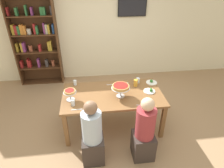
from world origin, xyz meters
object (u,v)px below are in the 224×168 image
at_px(diner_near_left, 93,137).
at_px(deep_dish_pizza_stand, 121,87).
at_px(television, 132,8).
at_px(water_glass_clear_near, 75,83).
at_px(cutlery_fork_far, 142,105).
at_px(bookshelf, 36,41).
at_px(beer_glass_amber_tall, 136,83).
at_px(cutlery_fork_near, 111,85).
at_px(water_glass_clear_spare, 138,80).
at_px(diner_near_right, 144,133).
at_px(personal_pizza_stand, 70,93).
at_px(cutlery_knife_far, 77,110).
at_px(cutlery_knife_near, 124,83).
at_px(water_glass_clear_far, 73,102).
at_px(dining_table, 113,97).
at_px(salad_plate_far_diner, 152,82).
at_px(salad_plate_near_diner, 150,91).

xyz_separation_m(diner_near_left, deep_dish_pizza_stand, (0.54, 0.68, 0.44)).
relative_size(television, water_glass_clear_near, 7.23).
bearing_deg(cutlery_fork_far, bookshelf, 141.45).
relative_size(beer_glass_amber_tall, cutlery_fork_near, 0.76).
height_order(water_glass_clear_near, water_glass_clear_spare, water_glass_clear_spare).
height_order(diner_near_left, diner_near_right, same).
bearing_deg(personal_pizza_stand, beer_glass_amber_tall, 14.87).
distance_m(water_glass_clear_near, cutlery_knife_far, 0.81).
bearing_deg(cutlery_knife_near, water_glass_clear_far, 39.16).
bearing_deg(dining_table, diner_near_right, -63.45).
bearing_deg(salad_plate_far_diner, beer_glass_amber_tall, -167.28).
height_order(dining_table, water_glass_clear_near, water_glass_clear_near).
relative_size(bookshelf, cutlery_knife_far, 12.29).
bearing_deg(diner_near_right, personal_pizza_stand, 58.67).
bearing_deg(water_glass_clear_spare, deep_dish_pizza_stand, -134.06).
distance_m(dining_table, bookshelf, 2.68).
bearing_deg(cutlery_knife_near, diner_near_right, 102.14).
bearing_deg(cutlery_fork_near, cutlery_knife_near, -174.34).
bearing_deg(water_glass_clear_near, salad_plate_far_diner, -4.03).
distance_m(diner_near_left, diner_near_right, 0.81).
height_order(deep_dish_pizza_stand, cutlery_knife_far, deep_dish_pizza_stand).
distance_m(water_glass_clear_far, cutlery_fork_far, 1.15).
bearing_deg(personal_pizza_stand, dining_table, 7.55).
relative_size(television, water_glass_clear_spare, 7.13).
distance_m(cutlery_fork_near, cutlery_fork_far, 0.85).
xyz_separation_m(diner_near_right, salad_plate_near_diner, (0.30, 0.78, 0.27)).
height_order(dining_table, beer_glass_amber_tall, beer_glass_amber_tall).
xyz_separation_m(salad_plate_near_diner, cutlery_knife_far, (-1.33, -0.38, -0.02)).
xyz_separation_m(diner_near_right, cutlery_fork_far, (0.04, 0.39, 0.25)).
bearing_deg(salad_plate_far_diner, water_glass_clear_far, -159.53).
relative_size(water_glass_clear_near, cutlery_fork_far, 0.56).
bearing_deg(dining_table, salad_plate_near_diner, -1.03).
xyz_separation_m(cutlery_knife_near, cutlery_fork_far, (0.16, -0.77, 0.00)).
relative_size(deep_dish_pizza_stand, cutlery_fork_far, 1.82).
distance_m(water_glass_clear_near, water_glass_clear_far, 0.68).
xyz_separation_m(water_glass_clear_spare, cutlery_knife_far, (-1.19, -0.74, -0.05)).
bearing_deg(cutlery_knife_near, beer_glass_amber_tall, 150.76).
distance_m(diner_near_right, water_glass_clear_near, 1.65).
relative_size(salad_plate_near_diner, salad_plate_far_diner, 0.99).
bearing_deg(water_glass_clear_near, cutlery_knife_near, -2.50).
bearing_deg(diner_near_right, deep_dish_pizza_stand, 20.94).
xyz_separation_m(salad_plate_far_diner, water_glass_clear_far, (-1.52, -0.57, 0.04)).
distance_m(water_glass_clear_spare, cutlery_knife_near, 0.28).
bearing_deg(water_glass_clear_far, salad_plate_far_diner, 20.47).
relative_size(deep_dish_pizza_stand, cutlery_knife_near, 1.82).
relative_size(water_glass_clear_far, cutlery_fork_near, 0.63).
bearing_deg(water_glass_clear_spare, cutlery_knife_far, -148.19).
xyz_separation_m(water_glass_clear_spare, cutlery_fork_near, (-0.54, -0.02, -0.05)).
distance_m(deep_dish_pizza_stand, salad_plate_far_diner, 0.82).
height_order(bookshelf, diner_near_left, bookshelf).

